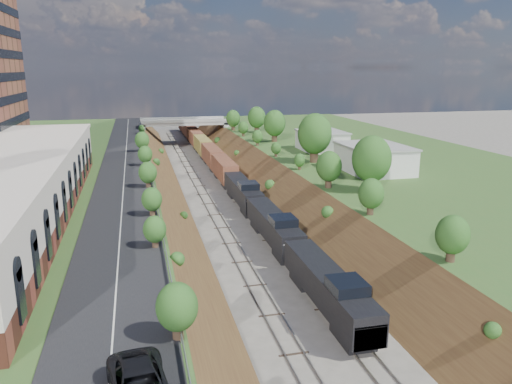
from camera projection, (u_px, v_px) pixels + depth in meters
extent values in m
cube|color=#376027|center=(7.00, 195.00, 75.61)|extent=(44.00, 180.00, 5.00)
cube|color=#376027|center=(400.00, 174.00, 90.64)|extent=(44.00, 180.00, 5.00)
cube|color=brown|center=(155.00, 202.00, 81.22)|extent=(10.00, 180.00, 10.00)
cube|color=brown|center=(284.00, 194.00, 86.23)|extent=(10.00, 180.00, 10.00)
cube|color=gray|center=(206.00, 198.00, 83.11)|extent=(1.58, 180.00, 0.18)
cube|color=gray|center=(237.00, 197.00, 84.30)|extent=(1.58, 180.00, 0.18)
cube|color=black|center=(125.00, 173.00, 78.97)|extent=(8.00, 180.00, 0.10)
cube|color=#99999E|center=(151.00, 169.00, 79.79)|extent=(0.06, 171.00, 0.30)
cube|color=brown|center=(5.00, 209.00, 55.12)|extent=(14.00, 62.00, 2.20)
cube|color=beige|center=(1.00, 180.00, 54.34)|extent=(14.00, 62.00, 4.30)
cube|color=gray|center=(143.00, 135.00, 138.82)|extent=(1.50, 8.00, 6.20)
cube|color=gray|center=(224.00, 132.00, 144.06)|extent=(1.50, 8.00, 6.20)
cube|color=gray|center=(184.00, 123.00, 140.69)|extent=(24.00, 8.00, 1.00)
cube|color=gray|center=(185.00, 121.00, 136.72)|extent=(24.00, 0.30, 0.80)
cube|color=gray|center=(183.00, 118.00, 144.27)|extent=(24.00, 0.30, 0.80)
cube|color=silver|center=(374.00, 159.00, 79.84)|extent=(9.00, 12.00, 4.00)
cube|color=silver|center=(322.00, 141.00, 100.52)|extent=(8.00, 10.00, 3.60)
cylinder|color=#473323|center=(370.00, 182.00, 67.21)|extent=(1.30, 1.30, 2.62)
ellipsoid|color=#2D571F|center=(372.00, 159.00, 66.44)|extent=(5.25, 5.25, 6.30)
cylinder|color=#473323|center=(163.00, 259.00, 41.96)|extent=(0.66, 0.66, 1.22)
ellipsoid|color=#2D571F|center=(162.00, 243.00, 41.60)|extent=(2.45, 2.45, 2.94)
cube|color=black|center=(353.00, 335.00, 39.92)|extent=(2.40, 4.00, 0.90)
cube|color=black|center=(328.00, 285.00, 44.78)|extent=(2.87, 17.24, 2.72)
cube|color=black|center=(362.00, 329.00, 38.18)|extent=(2.64, 3.00, 1.80)
cube|color=silver|center=(362.00, 318.00, 37.94)|extent=(2.64, 3.00, 0.15)
cube|color=black|center=(347.00, 285.00, 40.45)|extent=(2.82, 3.10, 0.90)
cube|color=black|center=(273.00, 225.00, 61.97)|extent=(2.87, 17.24, 2.72)
cube|color=black|center=(243.00, 191.00, 79.17)|extent=(2.87, 17.24, 2.72)
cube|color=brown|center=(199.00, 140.00, 131.61)|extent=(2.87, 92.18, 3.45)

